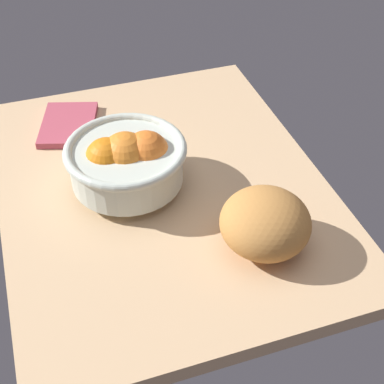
# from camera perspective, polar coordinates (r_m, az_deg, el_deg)

# --- Properties ---
(ground_plane) EXTENTS (0.73, 0.58, 0.03)m
(ground_plane) POSITION_cam_1_polar(r_m,az_deg,el_deg) (1.03, -3.00, 0.14)
(ground_plane) COLOR #D5AD80
(fruit_bowl) EXTENTS (0.21, 0.21, 0.11)m
(fruit_bowl) POSITION_cam_1_polar(r_m,az_deg,el_deg) (0.99, -6.62, 3.27)
(fruit_bowl) COLOR silver
(fruit_bowl) RESTS_ON ground
(bread_loaf) EXTENTS (0.18, 0.18, 0.10)m
(bread_loaf) POSITION_cam_1_polar(r_m,az_deg,el_deg) (0.89, 7.41, -3.12)
(bread_loaf) COLOR #BD7E3E
(bread_loaf) RESTS_ON ground
(napkin_folded) EXTENTS (0.17, 0.14, 0.01)m
(napkin_folded) POSITION_cam_1_polar(r_m,az_deg,el_deg) (1.19, -12.38, 6.67)
(napkin_folded) COLOR #B54758
(napkin_folded) RESTS_ON ground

